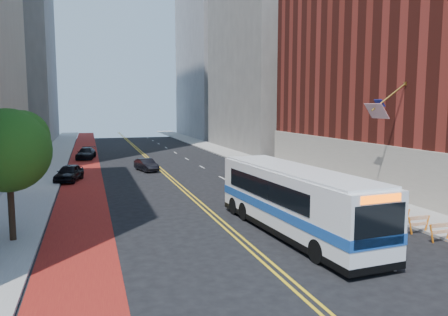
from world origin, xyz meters
TOP-DOWN VIEW (x-y plane):
  - ground at (0.00, 0.00)m, footprint 160.00×160.00m
  - sidewalk_left at (-12.00, 30.00)m, footprint 4.00×140.00m
  - sidewalk_right at (12.00, 30.00)m, footprint 4.00×140.00m
  - bus_lane_paint at (-8.10, 30.00)m, footprint 3.60×140.00m
  - center_line_inner at (-0.18, 30.00)m, footprint 0.14×140.00m
  - center_line_outer at (0.18, 30.00)m, footprint 0.14×140.00m
  - lane_dashes at (4.80, 38.00)m, footprint 0.14×98.20m
  - midrise_right_near at (23.00, 48.00)m, footprint 18.00×26.00m
  - midrise_right_far at (24.00, 78.00)m, footprint 20.00×28.00m
  - construction_barriers at (9.60, 3.42)m, footprint 1.42×10.91m
  - street_tree at (-11.24, 6.04)m, footprint 4.20×4.20m
  - transit_bus at (3.07, 3.20)m, footprint 3.88×13.40m
  - car_a at (-9.30, 24.50)m, footprint 2.93×4.89m
  - car_b at (-1.64, 28.82)m, footprint 2.37×4.27m
  - car_c at (-7.86, 41.84)m, footprint 2.85×5.37m

SIDE VIEW (x-z plane):
  - ground at x=0.00m, z-range 0.00..0.00m
  - center_line_inner at x=-0.18m, z-range 0.00..0.01m
  - center_line_outer at x=0.18m, z-range 0.00..0.01m
  - bus_lane_paint at x=-8.10m, z-range 0.00..0.01m
  - lane_dashes at x=4.80m, z-range 0.00..0.01m
  - sidewalk_left at x=-12.00m, z-range 0.00..0.15m
  - sidewalk_right at x=12.00m, z-range 0.00..0.15m
  - car_b at x=-1.64m, z-range 0.00..1.33m
  - construction_barriers at x=9.60m, z-range 0.17..1.18m
  - car_c at x=-7.86m, z-range 0.00..1.48m
  - car_a at x=-9.30m, z-range 0.00..1.56m
  - transit_bus at x=3.07m, z-range 0.08..3.71m
  - street_tree at x=-11.24m, z-range 1.56..8.26m
  - midrise_right_near at x=23.00m, z-range 0.00..40.00m
  - midrise_right_far at x=24.00m, z-range 0.00..55.00m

